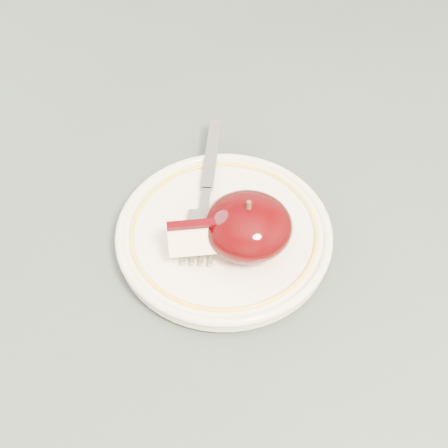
# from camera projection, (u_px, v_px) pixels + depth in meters

# --- Properties ---
(table) EXTENTS (0.90, 0.90, 0.75)m
(table) POSITION_uv_depth(u_px,v_px,m) (144.00, 280.00, 0.66)
(table) COLOR brown
(table) RESTS_ON ground
(plate) EXTENTS (0.20, 0.20, 0.02)m
(plate) POSITION_uv_depth(u_px,v_px,m) (224.00, 234.00, 0.57)
(plate) COLOR #F4EACD
(plate) RESTS_ON table
(apple_half) EXTENTS (0.08, 0.07, 0.06)m
(apple_half) POSITION_uv_depth(u_px,v_px,m) (248.00, 226.00, 0.54)
(apple_half) COLOR black
(apple_half) RESTS_ON plate
(apple_wedge) EXTENTS (0.09, 0.05, 0.04)m
(apple_wedge) POSITION_uv_depth(u_px,v_px,m) (217.00, 236.00, 0.54)
(apple_wedge) COLOR #FFF3BB
(apple_wedge) RESTS_ON plate
(fork) EXTENTS (0.03, 0.18, 0.00)m
(fork) POSITION_uv_depth(u_px,v_px,m) (207.00, 190.00, 0.59)
(fork) COLOR gray
(fork) RESTS_ON plate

